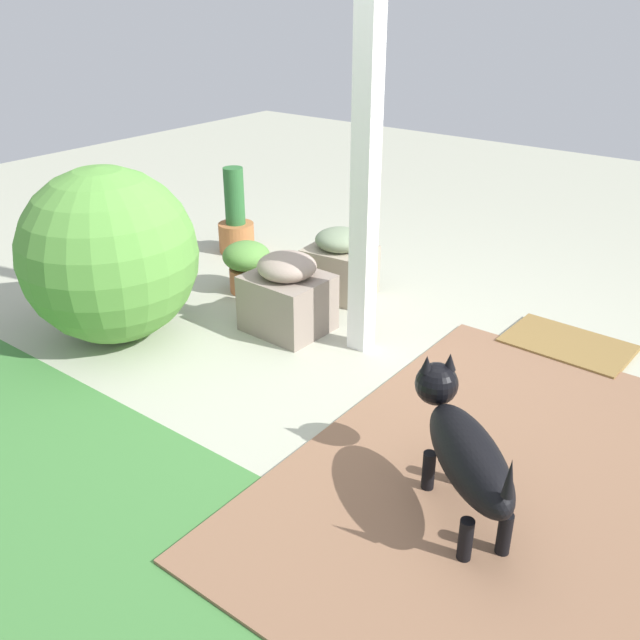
# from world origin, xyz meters

# --- Properties ---
(ground_plane) EXTENTS (12.00, 12.00, 0.00)m
(ground_plane) POSITION_xyz_m (0.00, 0.00, 0.00)
(ground_plane) COLOR #ADAF99
(brick_path) EXTENTS (1.80, 2.40, 0.02)m
(brick_path) POSITION_xyz_m (-1.08, 0.39, 0.01)
(brick_path) COLOR #866046
(brick_path) RESTS_ON ground
(porch_pillar) EXTENTS (0.11, 0.11, 2.34)m
(porch_pillar) POSITION_xyz_m (0.17, -0.23, 1.17)
(porch_pillar) COLOR white
(porch_pillar) RESTS_ON ground
(stone_planter_nearest) EXTENTS (0.45, 0.40, 0.46)m
(stone_planter_nearest) POSITION_xyz_m (0.69, -0.74, 0.22)
(stone_planter_nearest) COLOR tan
(stone_planter_nearest) RESTS_ON ground
(stone_planter_near) EXTENTS (0.47, 0.42, 0.48)m
(stone_planter_near) POSITION_xyz_m (0.64, -0.14, 0.23)
(stone_planter_near) COLOR gray
(stone_planter_near) RESTS_ON ground
(round_shrub) EXTENTS (1.00, 1.00, 1.00)m
(round_shrub) POSITION_xyz_m (1.38, 0.52, 0.50)
(round_shrub) COLOR #56943C
(round_shrub) RESTS_ON ground
(terracotta_pot_tall) EXTENTS (0.27, 0.27, 0.65)m
(terracotta_pot_tall) POSITION_xyz_m (1.82, -0.93, 0.23)
(terracotta_pot_tall) COLOR #AB6739
(terracotta_pot_tall) RESTS_ON ground
(terracotta_pot_broad) EXTENTS (0.32, 0.32, 0.35)m
(terracotta_pot_broad) POSITION_xyz_m (1.22, -0.41, 0.20)
(terracotta_pot_broad) COLOR #B4633E
(terracotta_pot_broad) RESTS_ON ground
(dog) EXTENTS (0.68, 0.62, 0.54)m
(dog) POSITION_xyz_m (-0.92, 0.68, 0.31)
(dog) COLOR black
(dog) RESTS_ON ground
(doormat) EXTENTS (0.69, 0.47, 0.03)m
(doormat) POSITION_xyz_m (-0.78, -0.94, 0.01)
(doormat) COLOR olive
(doormat) RESTS_ON ground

